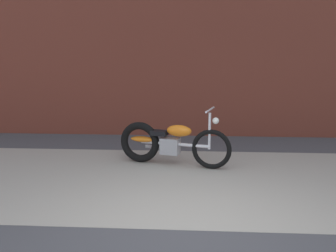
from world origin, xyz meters
TOP-DOWN VIEW (x-y plane):
  - ground_plane at (0.00, 0.00)m, footprint 80.00×80.00m
  - sidewalk_slab at (0.00, 1.75)m, footprint 36.00×3.50m
  - brick_building_wall at (0.00, 5.20)m, footprint 36.00×0.50m
  - motorcycle_orange at (-0.42, 2.55)m, footprint 1.97×0.77m

SIDE VIEW (x-z plane):
  - ground_plane at x=0.00m, z-range 0.00..0.00m
  - sidewalk_slab at x=0.00m, z-range 0.00..0.01m
  - motorcycle_orange at x=-0.42m, z-range -0.12..0.91m
  - brick_building_wall at x=0.00m, z-range 0.00..5.82m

